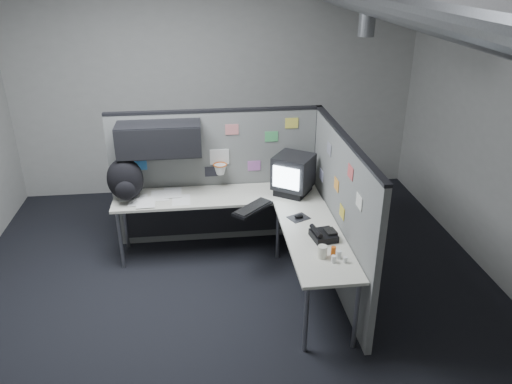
{
  "coord_description": "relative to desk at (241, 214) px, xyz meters",
  "views": [
    {
      "loc": [
        -0.26,
        -4.1,
        3.13
      ],
      "look_at": [
        0.26,
        0.35,
        1.04
      ],
      "focal_mm": 35.0,
      "sensor_mm": 36.0,
      "label": 1
    }
  ],
  "objects": [
    {
      "name": "desk",
      "position": [
        0.0,
        0.0,
        0.0
      ],
      "size": [
        2.31,
        2.11,
        0.73
      ],
      "color": "beige",
      "rests_on": "ground"
    },
    {
      "name": "papers",
      "position": [
        -0.94,
        0.27,
        0.13
      ],
      "size": [
        0.77,
        0.51,
        0.02
      ],
      "rotation": [
        0.0,
        0.0,
        0.02
      ],
      "color": "white",
      "rests_on": "desk"
    },
    {
      "name": "keyboard",
      "position": [
        0.11,
        -0.13,
        0.14
      ],
      "size": [
        0.47,
        0.47,
        0.04
      ],
      "rotation": [
        0.0,
        0.0,
        0.0
      ],
      "color": "black",
      "rests_on": "desk"
    },
    {
      "name": "phone",
      "position": [
        0.7,
        -0.81,
        0.16
      ],
      "size": [
        0.25,
        0.27,
        0.11
      ],
      "rotation": [
        0.0,
        0.0,
        -0.01
      ],
      "color": "black",
      "rests_on": "desk"
    },
    {
      "name": "partition_right",
      "position": [
        0.95,
        -0.49,
        0.21
      ],
      "size": [
        0.07,
        2.23,
        1.63
      ],
      "color": "slate",
      "rests_on": "ground"
    },
    {
      "name": "backpack",
      "position": [
        -1.23,
        0.27,
        0.35
      ],
      "size": [
        0.45,
        0.43,
        0.48
      ],
      "rotation": [
        0.0,
        0.0,
        -0.26
      ],
      "color": "black",
      "rests_on": "desk"
    },
    {
      "name": "bottles",
      "position": [
        0.74,
        -1.17,
        0.15
      ],
      "size": [
        0.14,
        0.17,
        0.09
      ],
      "rotation": [
        0.0,
        0.0,
        0.06
      ],
      "color": "silver",
      "rests_on": "desk"
    },
    {
      "name": "partition_back",
      "position": [
        -0.4,
        0.53,
        0.38
      ],
      "size": [
        2.44,
        0.42,
        1.63
      ],
      "color": "slate",
      "rests_on": "ground"
    },
    {
      "name": "cup",
      "position": [
        0.62,
        -1.13,
        0.18
      ],
      "size": [
        0.1,
        0.1,
        0.12
      ],
      "primitive_type": "cylinder",
      "rotation": [
        0.0,
        0.0,
        -0.22
      ],
      "color": "beige",
      "rests_on": "desk"
    },
    {
      "name": "room",
      "position": [
        0.41,
        -0.7,
        1.48
      ],
      "size": [
        5.62,
        5.62,
        3.22
      ],
      "color": "black",
      "rests_on": "ground"
    },
    {
      "name": "monitor",
      "position": [
        0.61,
        0.24,
        0.35
      ],
      "size": [
        0.54,
        0.54,
        0.45
      ],
      "rotation": [
        0.0,
        0.0,
        0.19
      ],
      "color": "black",
      "rests_on": "desk"
    },
    {
      "name": "mouse",
      "position": [
        0.56,
        -0.37,
        0.13
      ],
      "size": [
        0.25,
        0.23,
        0.04
      ],
      "rotation": [
        0.0,
        0.0,
        -0.35
      ],
      "color": "black",
      "rests_on": "desk"
    }
  ]
}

